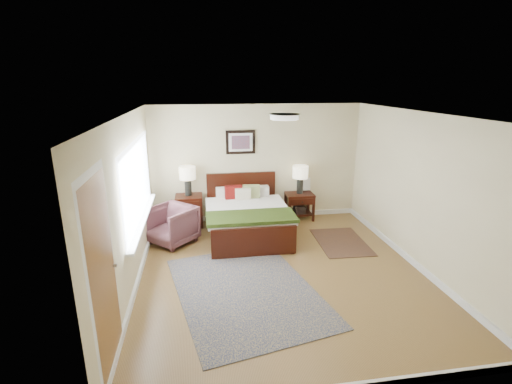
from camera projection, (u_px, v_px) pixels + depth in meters
The scene contains 18 objects.
floor at pixel (281, 271), 5.99m from camera, with size 5.00×5.00×0.00m, color brown.
back_wall at pixel (257, 163), 8.00m from camera, with size 4.50×0.04×2.50m, color beige.
front_wall at pixel (346, 282), 3.26m from camera, with size 4.50×0.04×2.50m, color beige.
left_wall at pixel (129, 205), 5.30m from camera, with size 0.04×5.00×2.50m, color beige.
right_wall at pixel (419, 191), 5.97m from camera, with size 0.04×5.00×2.50m, color beige.
ceiling at pixel (284, 114), 5.27m from camera, with size 4.50×5.00×0.02m, color white.
window at pixel (139, 184), 5.93m from camera, with size 0.11×2.72×1.32m.
door at pixel (103, 277), 3.69m from camera, with size 0.06×1.00×2.18m.
ceil_fixture at pixel (284, 117), 5.28m from camera, with size 0.44×0.44×0.08m.
bed at pixel (247, 212), 7.26m from camera, with size 1.61×1.94×1.04m.
wall_art at pixel (241, 142), 7.78m from camera, with size 0.62×0.05×0.50m.
nightstand_left at pixel (189, 201), 7.74m from camera, with size 0.56×0.50×0.66m.
nightstand_right at pixel (299, 204), 8.16m from camera, with size 0.60×0.45×0.59m.
lamp_left at pixel (188, 176), 7.60m from camera, with size 0.33×0.33×0.61m.
lamp_right at pixel (300, 175), 7.98m from camera, with size 0.33×0.33×0.61m.
armchair at pixel (171, 225), 6.95m from camera, with size 0.77×0.79×0.72m, color brown.
rug_persian at pixel (246, 290), 5.44m from camera, with size 1.90×2.68×0.01m, color #0D1A42.
rug_navy at pixel (341, 242), 7.07m from camera, with size 0.88×1.33×0.01m, color black.
Camera 1 is at (-1.24, -5.24, 2.95)m, focal length 26.00 mm.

